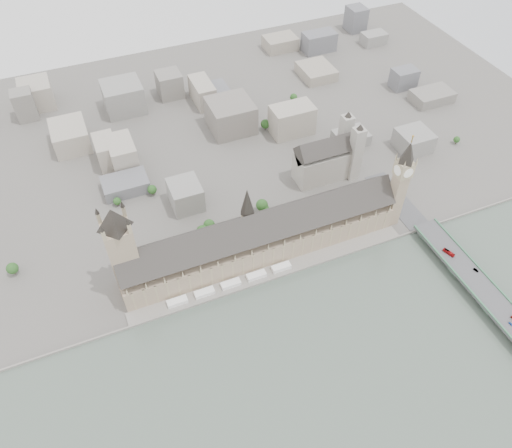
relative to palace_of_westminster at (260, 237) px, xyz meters
name	(u,v)px	position (x,y,z in m)	size (l,w,h in m)	color
ground	(268,268)	(0.00, -19.70, -22.71)	(900.00, 900.00, 0.00)	#595651
river_thames	(359,433)	(0.00, -184.70, -22.71)	(600.00, 600.00, 0.00)	#4D5B4F
embankment_wall	(275,278)	(0.00, -34.70, -21.21)	(600.00, 1.50, 3.00)	slate
river_terrace	(272,273)	(0.00, -27.20, -21.71)	(270.00, 15.00, 2.00)	slate
terrace_tents	(231,284)	(-40.00, -26.70, -18.71)	(118.00, 7.00, 4.00)	white
palace_of_westminster	(260,237)	(0.00, 0.00, 0.00)	(265.00, 40.73, 55.44)	tan
elizabeth_tower	(401,178)	(138.00, -11.70, 35.38)	(17.00, 17.00, 107.50)	tan
victoria_tower	(121,248)	(-122.00, 6.30, 32.50)	(30.00, 30.00, 100.00)	tan
central_tower	(247,209)	(-10.00, 6.30, 35.21)	(13.00, 13.00, 48.00)	#9A8D6A
westminster_bridge	(471,280)	(162.00, -107.20, -17.58)	(25.00, 325.00, 10.25)	#474749
bridge_parapets	(508,316)	(162.00, -151.70, -11.88)	(25.00, 235.00, 1.15)	#3F7352
westminster_abbey	(328,158)	(110.92, 75.30, 2.38)	(68.00, 36.00, 64.00)	gray
city_skyline_inland	(189,112)	(0.00, 225.30, -3.71)	(720.00, 360.00, 38.00)	gray
park_trees	(235,222)	(-10.00, 40.30, -15.21)	(110.00, 30.00, 15.00)	#1E3E16
red_bus_north	(449,252)	(158.57, -76.29, -10.82)	(2.75, 11.74, 3.27)	red
car_blue	(511,324)	(158.41, -158.77, -11.80)	(1.55, 3.86, 1.32)	#164095
car_silver	(476,270)	(168.91, -102.29, -11.65)	(1.71, 4.90, 1.61)	gray
car_approach	(398,185)	(168.01, 21.41, -11.76)	(1.94, 4.77, 1.38)	gray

